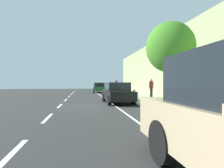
{
  "coord_description": "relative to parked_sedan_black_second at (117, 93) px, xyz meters",
  "views": [
    {
      "loc": [
        -1.4,
        -12.62,
        1.48
      ],
      "look_at": [
        1.5,
        5.92,
        1.37
      ],
      "focal_mm": 30.07,
      "sensor_mm": 36.0,
      "label": 1
    }
  ],
  "objects": [
    {
      "name": "ground",
      "position": [
        -1.12,
        -1.0,
        -0.75
      ],
      "size": [
        71.32,
        71.32,
        0.0
      ],
      "primitive_type": "plane",
      "color": "#2E2E2E"
    },
    {
      "name": "sidewalk",
      "position": [
        3.1,
        -1.0,
        -0.69
      ],
      "size": [
        4.02,
        44.58,
        0.12
      ],
      "primitive_type": "cube",
      "color": "#A4B296",
      "rests_on": "ground"
    },
    {
      "name": "curb_edge",
      "position": [
        1.01,
        -1.0,
        -0.69
      ],
      "size": [
        0.16,
        44.58,
        0.12
      ],
      "primitive_type": "cube",
      "color": "gray",
      "rests_on": "ground"
    },
    {
      "name": "lane_stripe_centre",
      "position": [
        -3.98,
        -1.19,
        -0.75
      ],
      "size": [
        0.14,
        44.2,
        0.01
      ],
      "color": "white",
      "rests_on": "ground"
    },
    {
      "name": "lane_stripe_bike_edge",
      "position": [
        -0.46,
        -1.0,
        -0.75
      ],
      "size": [
        0.12,
        44.58,
        0.01
      ],
      "primitive_type": "cube",
      "color": "white",
      "rests_on": "ground"
    },
    {
      "name": "building_facade",
      "position": [
        5.36,
        -1.0,
        2.24
      ],
      "size": [
        0.5,
        44.58,
        5.98
      ],
      "primitive_type": "cube",
      "color": "#8EA068",
      "rests_on": "ground"
    },
    {
      "name": "parked_sedan_black_second",
      "position": [
        0.0,
        0.0,
        0.0
      ],
      "size": [
        1.89,
        4.43,
        1.52
      ],
      "color": "black",
      "rests_on": "ground"
    },
    {
      "name": "parked_sedan_green_mid",
      "position": [
        0.0,
        15.39,
        0.0
      ],
      "size": [
        2.03,
        4.49,
        1.52
      ],
      "color": "#1E512D",
      "rests_on": "ground"
    },
    {
      "name": "bicycle_at_curb",
      "position": [
        0.55,
        4.99,
        -0.38
      ],
      "size": [
        1.51,
        0.93,
        0.76
      ],
      "color": "black",
      "rests_on": "ground"
    },
    {
      "name": "cyclist_with_backpack",
      "position": [
        0.76,
        4.55,
        0.32
      ],
      "size": [
        0.53,
        0.55,
        1.75
      ],
      "color": "#C6B284",
      "rests_on": "ground"
    },
    {
      "name": "street_tree_mid_block",
      "position": [
        2.0,
        -4.42,
        2.53
      ],
      "size": [
        2.52,
        2.52,
        4.54
      ],
      "color": "brown",
      "rests_on": "sidewalk"
    },
    {
      "name": "pedestrian_on_phone",
      "position": [
        3.43,
        2.08,
        0.36
      ],
      "size": [
        0.48,
        0.45,
        1.75
      ],
      "color": "black",
      "rests_on": "sidewalk"
    },
    {
      "name": "fire_hydrant",
      "position": [
        1.44,
        0.52,
        -0.2
      ],
      "size": [
        0.22,
        0.22,
        0.84
      ],
      "color": "red",
      "rests_on": "sidewalk"
    }
  ]
}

